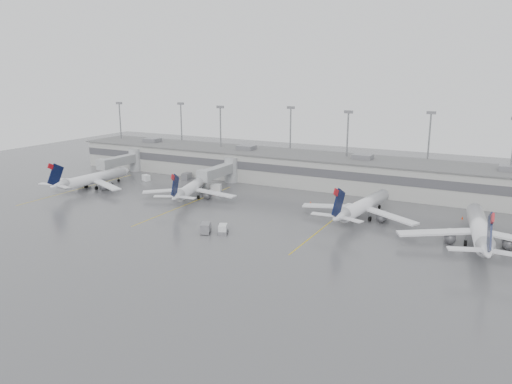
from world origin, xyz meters
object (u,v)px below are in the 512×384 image
at_px(baggage_tug, 223,230).
at_px(jet_mid_left, 191,188).
at_px(jet_mid_right, 362,206).
at_px(jet_far_left, 92,179).
at_px(jet_far_right, 480,229).

bearing_deg(baggage_tug, jet_mid_left, 112.06).
bearing_deg(jet_mid_right, baggage_tug, -126.23).
relative_size(jet_mid_left, baggage_tug, 7.92).
relative_size(jet_far_left, baggage_tug, 8.43).
xyz_separation_m(jet_far_left, jet_mid_right, (72.08, 5.66, 0.11)).
bearing_deg(jet_far_right, baggage_tug, -169.69).
distance_m(jet_far_left, jet_mid_right, 72.30).
relative_size(jet_far_left, jet_mid_left, 1.06).
bearing_deg(jet_far_left, jet_mid_left, 9.48).
height_order(jet_far_left, jet_far_right, jet_far_right).
bearing_deg(jet_far_right, jet_mid_right, 154.83).
bearing_deg(baggage_tug, jet_far_left, 137.69).
height_order(jet_mid_left, baggage_tug, jet_mid_left).
distance_m(jet_mid_left, jet_mid_right, 42.58).
distance_m(jet_mid_left, jet_far_right, 66.23).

